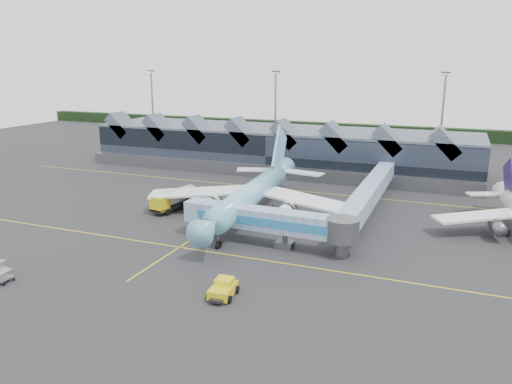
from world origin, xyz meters
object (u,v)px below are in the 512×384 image
at_px(fuel_truck, 176,198).
at_px(pushback_tug, 223,289).
at_px(main_airliner, 254,192).
at_px(jet_bridge, 277,222).

xyz_separation_m(fuel_truck, pushback_tug, (22.08, -27.11, -1.13)).
xyz_separation_m(main_airliner, fuel_truck, (-14.08, -1.36, -2.03)).
height_order(main_airliner, fuel_truck, main_airliner).
bearing_deg(jet_bridge, pushback_tug, -88.92).
height_order(main_airliner, pushback_tug, main_airliner).
bearing_deg(fuel_truck, main_airliner, 15.55).
relative_size(fuel_truck, pushback_tug, 2.40).
distance_m(main_airliner, jet_bridge, 14.56).
height_order(jet_bridge, fuel_truck, jet_bridge).
bearing_deg(main_airliner, pushback_tug, -78.39).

